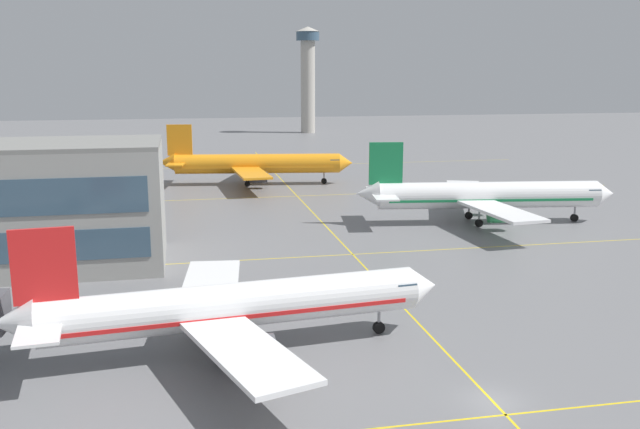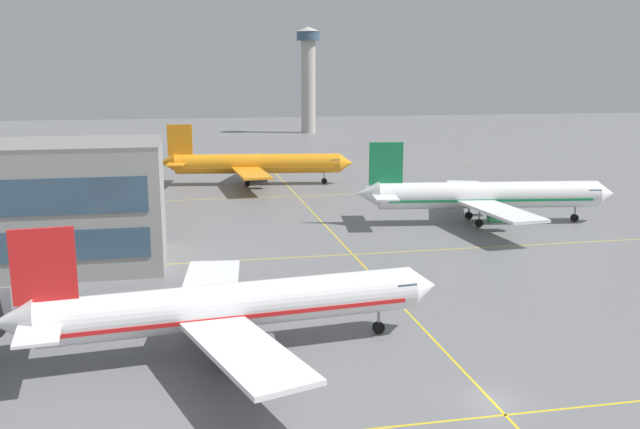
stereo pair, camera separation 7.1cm
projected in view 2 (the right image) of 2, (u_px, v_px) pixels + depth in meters
The scene contains 6 objects.
ground_plane at pixel (492, 401), 47.45m from camera, with size 600.00×600.00×0.00m, color slate.
airliner_front_gate at pixel (231, 306), 55.24m from camera, with size 36.00×30.88×11.18m.
airliner_second_row at pixel (485, 196), 102.47m from camera, with size 39.27×33.59×12.21m.
airliner_third_row at pixel (255, 164), 137.68m from camera, with size 38.80×33.17×12.07m.
taxiway_markings at pixel (320, 220), 105.49m from camera, with size 124.77×183.26×0.01m.
control_tower at pixel (308, 72), 250.88m from camera, with size 8.82×8.82×38.15m.
Camera 2 is at (-20.29, -40.62, 22.30)m, focal length 38.64 mm.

